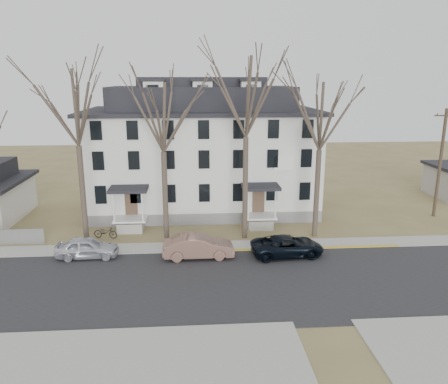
{
  "coord_description": "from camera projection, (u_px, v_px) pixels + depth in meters",
  "views": [
    {
      "loc": [
        -2.84,
        -21.8,
        11.95
      ],
      "look_at": [
        -0.66,
        9.0,
        3.88
      ],
      "focal_mm": 35.0,
      "sensor_mm": 36.0,
      "label": 1
    }
  ],
  "objects": [
    {
      "name": "tree_far_left",
      "position": [
        75.0,
        102.0,
        30.34
      ],
      "size": [
        8.4,
        8.4,
        13.72
      ],
      "color": "#473B31",
      "rests_on": "ground"
    },
    {
      "name": "car_tan",
      "position": [
        198.0,
        247.0,
        29.77
      ],
      "size": [
        4.88,
        1.81,
        1.59
      ],
      "primitive_type": "imported",
      "rotation": [
        0.0,
        0.0,
        1.6
      ],
      "color": "brown",
      "rests_on": "ground"
    },
    {
      "name": "ground",
      "position": [
        247.0,
        300.0,
        24.25
      ],
      "size": [
        120.0,
        120.0,
        0.0
      ],
      "primitive_type": "plane",
      "color": "olive",
      "rests_on": "ground"
    },
    {
      "name": "tree_mid_right",
      "position": [
        321.0,
        112.0,
        31.72
      ],
      "size": [
        7.8,
        7.8,
        12.74
      ],
      "color": "#473B31",
      "rests_on": "ground"
    },
    {
      "name": "boarding_house",
      "position": [
        203.0,
        152.0,
        40.08
      ],
      "size": [
        20.8,
        12.36,
        12.05
      ],
      "color": "slate",
      "rests_on": "ground"
    },
    {
      "name": "car_navy",
      "position": [
        287.0,
        246.0,
        30.11
      ],
      "size": [
        5.16,
        2.68,
        1.39
      ],
      "primitive_type": "imported",
      "rotation": [
        0.0,
        0.0,
        1.65
      ],
      "color": "black",
      "rests_on": "ground"
    },
    {
      "name": "utility_pole_far",
      "position": [
        440.0,
        162.0,
        37.78
      ],
      "size": [
        2.0,
        0.28,
        9.5
      ],
      "color": "#3D3023",
      "rests_on": "ground"
    },
    {
      "name": "bicycle_left",
      "position": [
        106.0,
        233.0,
        33.43
      ],
      "size": [
        1.95,
        1.04,
        0.97
      ],
      "primitive_type": "imported",
      "rotation": [
        0.0,
        0.0,
        1.35
      ],
      "color": "black",
      "rests_on": "ground"
    },
    {
      "name": "far_sidewalk",
      "position": [
        234.0,
        246.0,
        31.97
      ],
      "size": [
        120.0,
        2.0,
        0.08
      ],
      "primitive_type": "cube",
      "color": "#A09F97",
      "rests_on": "ground"
    },
    {
      "name": "car_silver",
      "position": [
        87.0,
        248.0,
        29.79
      ],
      "size": [
        4.22,
        1.74,
        1.43
      ],
      "primitive_type": "imported",
      "rotation": [
        0.0,
        0.0,
        1.58
      ],
      "color": "silver",
      "rests_on": "ground"
    },
    {
      "name": "tree_mid_left",
      "position": [
        162.0,
        112.0,
        30.94
      ],
      "size": [
        7.8,
        7.8,
        12.74
      ],
      "color": "#473B31",
      "rests_on": "ground"
    },
    {
      "name": "main_road",
      "position": [
        243.0,
        284.0,
        26.18
      ],
      "size": [
        120.0,
        10.0,
        0.04
      ],
      "primitive_type": "cube",
      "color": "#27272A",
      "rests_on": "ground"
    },
    {
      "name": "near_sidewalk_left",
      "position": [
        78.0,
        363.0,
        18.88
      ],
      "size": [
        20.0,
        5.0,
        0.08
      ],
      "primitive_type": "cube",
      "color": "#A09F97",
      "rests_on": "ground"
    },
    {
      "name": "tree_center",
      "position": [
        246.0,
        91.0,
        30.97
      ],
      "size": [
        9.0,
        9.0,
        14.7
      ],
      "color": "#473B31",
      "rests_on": "ground"
    },
    {
      "name": "yellow_curb",
      "position": [
        304.0,
        249.0,
        31.44
      ],
      "size": [
        14.0,
        0.25,
        0.06
      ],
      "primitive_type": "cube",
      "color": "gold",
      "rests_on": "ground"
    }
  ]
}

